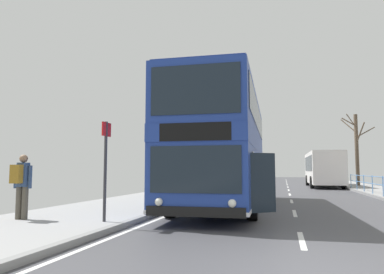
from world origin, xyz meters
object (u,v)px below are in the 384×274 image
Objects in this scene: pedestrian_with_backpack at (22,181)px; bare_tree_far_00 at (357,147)px; double_decker_bus_main at (225,149)px; background_bus_far_lane at (323,168)px; bus_stop_sign_near at (106,159)px.

bare_tree_far_00 is (12.94, 25.07, 2.26)m from pedestrian_with_backpack.
background_bus_far_lane is at bearing 73.45° from double_decker_bus_main.
pedestrian_with_backpack is (-10.13, -24.57, -0.46)m from background_bus_far_lane.
double_decker_bus_main reaches higher than pedestrian_with_backpack.
pedestrian_with_backpack is 28.30m from bare_tree_far_00.
double_decker_bus_main is at bearing 68.55° from bus_stop_sign_near.
bus_stop_sign_near reaches higher than pedestrian_with_backpack.
bus_stop_sign_near is (-2.23, -5.68, -0.55)m from double_decker_bus_main.
background_bus_far_lane is 3.38m from bare_tree_far_00.
bare_tree_far_00 is at bearing 62.69° from pedestrian_with_backpack.
background_bus_far_lane is 25.58m from bus_stop_sign_near.
double_decker_bus_main is at bearing -113.57° from bare_tree_far_00.
bare_tree_far_00 is (2.82, 0.50, 1.80)m from background_bus_far_lane.
pedestrian_with_backpack is at bearing -112.40° from background_bus_far_lane.
bare_tree_far_00 is at bearing 66.43° from double_decker_bus_main.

